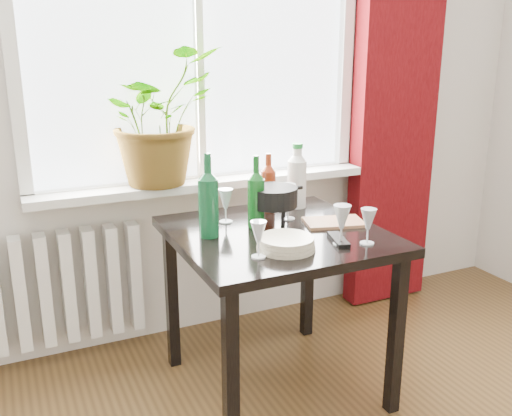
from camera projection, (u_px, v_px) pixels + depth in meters
name	position (u px, v px, depth m)	size (l,w,h in m)	color
window	(196.00, 20.00, 2.69)	(1.72, 0.08, 1.62)	white
windowsill	(206.00, 183.00, 2.85)	(1.72, 0.20, 0.04)	silver
curtain	(397.00, 81.00, 3.14)	(0.50, 0.12, 2.56)	#3D0508
radiator	(57.00, 288.00, 2.70)	(0.80, 0.10, 0.55)	white
table	(277.00, 252.00, 2.41)	(0.85, 0.85, 0.74)	black
potted_plant	(156.00, 117.00, 2.67)	(0.58, 0.50, 0.64)	#307E21
wine_bottle_left	(208.00, 195.00, 2.28)	(0.08, 0.08, 0.35)	#0E4925
wine_bottle_right	(256.00, 191.00, 2.41)	(0.07, 0.07, 0.31)	#0E4915
bottle_amber	(268.00, 182.00, 2.63)	(0.07, 0.07, 0.28)	maroon
cleaning_bottle	(297.00, 175.00, 2.69)	(0.09, 0.09, 0.32)	silver
wineglass_front_right	(342.00, 225.00, 2.21)	(0.07, 0.07, 0.16)	#B4BCC2
wineglass_far_right	(368.00, 226.00, 2.22)	(0.06, 0.06, 0.15)	#B0B5BE
wineglass_back_center	(288.00, 201.00, 2.52)	(0.07, 0.07, 0.17)	#B6BFC4
wineglass_back_left	(226.00, 205.00, 2.48)	(0.07, 0.07, 0.15)	silver
wineglass_front_left	(258.00, 239.00, 2.08)	(0.06, 0.06, 0.14)	silver
plate_stack	(286.00, 243.00, 2.17)	(0.23, 0.23, 0.05)	beige
fondue_pot	(273.00, 205.00, 2.47)	(0.24, 0.21, 0.16)	black
tv_remote	(338.00, 240.00, 2.26)	(0.05, 0.16, 0.02)	black
cutting_board	(334.00, 222.00, 2.48)	(0.25, 0.16, 0.01)	#9F6B48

